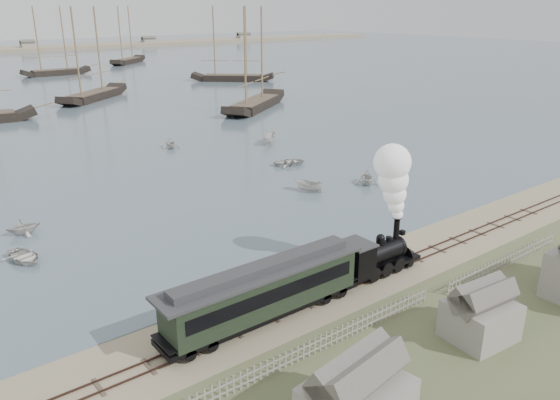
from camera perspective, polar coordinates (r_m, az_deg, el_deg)
ground at (r=43.29m, az=5.06°, el=-7.99°), size 600.00×600.00×0.00m
rail_track at (r=42.00m, az=6.92°, el=-8.92°), size 120.00×1.80×0.16m
picket_fence_west at (r=35.11m, az=4.88°, el=-15.23°), size 19.00×0.10×1.20m
picket_fence_east at (r=48.19m, az=22.42°, el=-6.50°), size 15.00×0.10×1.20m
shed_mid at (r=38.14m, az=19.96°, el=-13.36°), size 4.00×3.50×3.60m
locomotive at (r=43.16m, az=11.51°, el=-1.76°), size 7.94×2.97×9.90m
passenger_coach at (r=36.54m, az=-1.72°, el=-9.36°), size 15.16×2.92×3.68m
beached_dinghy at (r=41.33m, az=-0.55°, el=-8.75°), size 4.07×4.38×0.74m
rowboat_0 at (r=49.97m, az=-25.19°, el=-5.38°), size 4.50×3.67×0.82m
rowboat_1 at (r=55.62m, az=-25.25°, el=-2.49°), size 2.68×3.06×1.56m
rowboat_2 at (r=61.91m, az=3.04°, el=1.47°), size 3.61×2.69×1.31m
rowboat_3 at (r=72.30m, az=1.07°, el=4.01°), size 4.28×5.03×0.88m
rowboat_4 at (r=65.12m, az=9.06°, el=2.36°), size 4.31×4.22×1.72m
rowboat_5 at (r=83.65m, az=-1.14°, el=6.42°), size 3.68×4.07×1.55m
rowboat_7 at (r=82.42m, az=-11.38°, el=5.84°), size 3.14×2.75×1.59m
schooner_3 at (r=130.21m, az=-19.34°, el=14.24°), size 20.70×18.28×20.00m
schooner_4 at (r=112.11m, az=-2.67°, el=14.57°), size 23.32×18.51×20.00m
schooner_5 at (r=155.45m, az=-5.08°, el=15.95°), size 20.71×18.92×20.00m
schooner_8 at (r=181.21m, az=-22.72°, el=15.09°), size 19.89×4.69×20.00m
schooner_9 at (r=210.73m, az=-15.81°, el=16.28°), size 18.54×17.08×20.00m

